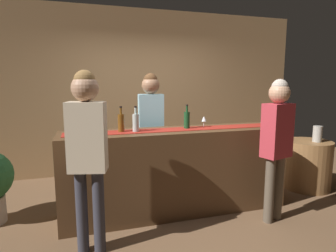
% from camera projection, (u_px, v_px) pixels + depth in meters
% --- Properties ---
extents(ground_plane, '(10.00, 10.00, 0.00)m').
position_uv_depth(ground_plane, '(176.00, 210.00, 3.65)').
color(ground_plane, brown).
extents(back_wall, '(6.00, 0.12, 2.90)m').
position_uv_depth(back_wall, '(143.00, 92.00, 5.23)').
color(back_wall, tan).
rests_on(back_wall, ground).
extents(bar_counter, '(2.79, 0.60, 1.05)m').
position_uv_depth(bar_counter, '(176.00, 171.00, 3.57)').
color(bar_counter, '#543821').
rests_on(bar_counter, ground).
extents(counter_runner_cloth, '(2.65, 0.28, 0.01)m').
position_uv_depth(counter_runner_cloth, '(176.00, 129.00, 3.49)').
color(counter_runner_cloth, maroon).
rests_on(counter_runner_cloth, bar_counter).
extents(wine_bottle_green, '(0.07, 0.07, 0.30)m').
position_uv_depth(wine_bottle_green, '(187.00, 120.00, 3.55)').
color(wine_bottle_green, '#194723').
rests_on(wine_bottle_green, bar_counter).
extents(wine_bottle_amber, '(0.07, 0.07, 0.30)m').
position_uv_depth(wine_bottle_amber, '(121.00, 122.00, 3.30)').
color(wine_bottle_amber, brown).
rests_on(wine_bottle_amber, bar_counter).
extents(wine_bottle_clear, '(0.07, 0.07, 0.30)m').
position_uv_depth(wine_bottle_clear, '(136.00, 122.00, 3.32)').
color(wine_bottle_clear, '#B2C6C1').
rests_on(wine_bottle_clear, bar_counter).
extents(wine_glass_near_customer, '(0.07, 0.07, 0.14)m').
position_uv_depth(wine_glass_near_customer, '(204.00, 119.00, 3.66)').
color(wine_glass_near_customer, silver).
rests_on(wine_glass_near_customer, bar_counter).
extents(wine_glass_mid_counter, '(0.07, 0.07, 0.14)m').
position_uv_depth(wine_glass_mid_counter, '(85.00, 126.00, 3.07)').
color(wine_glass_mid_counter, silver).
rests_on(wine_glass_mid_counter, bar_counter).
extents(bartender, '(0.36, 0.24, 1.75)m').
position_uv_depth(bartender, '(151.00, 121.00, 3.98)').
color(bartender, '#26262B').
rests_on(bartender, ground).
extents(customer_sipping, '(0.38, 0.29, 1.66)m').
position_uv_depth(customer_sipping, '(277.00, 136.00, 3.24)').
color(customer_sipping, brown).
rests_on(customer_sipping, ground).
extents(customer_browsing, '(0.38, 0.28, 1.73)m').
position_uv_depth(customer_browsing, '(87.00, 143.00, 2.60)').
color(customer_browsing, '#33333D').
rests_on(customer_browsing, ground).
extents(round_side_table, '(0.68, 0.68, 0.74)m').
position_uv_depth(round_side_table, '(308.00, 165.00, 4.38)').
color(round_side_table, olive).
rests_on(round_side_table, ground).
extents(vase_on_side_table, '(0.13, 0.13, 0.24)m').
position_uv_depth(vase_on_side_table, '(317.00, 134.00, 4.25)').
color(vase_on_side_table, '#A8A399').
rests_on(vase_on_side_table, round_side_table).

